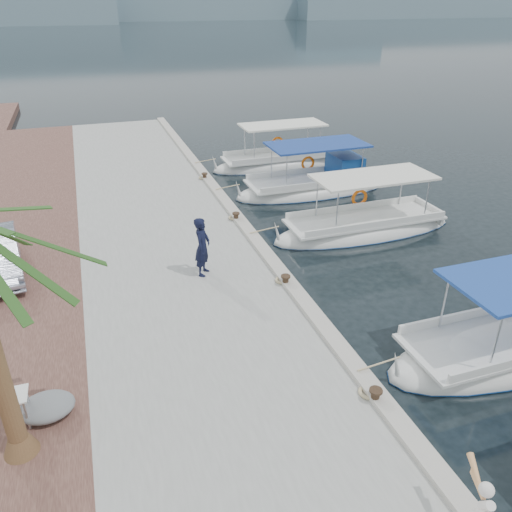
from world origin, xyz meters
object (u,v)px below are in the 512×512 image
Objects in this scene: fishing_caique_d at (314,188)px; fisherman at (202,247)px; fishing_caique_b at (510,349)px; fishing_caique_c at (364,229)px; fishing_caique_e at (279,164)px.

fishing_caique_d is 3.99× the size of fisherman.
fishing_caique_b is 0.96× the size of fishing_caique_d.
fishing_caique_c is 4.03× the size of fisherman.
fisherman is at bearing -121.53° from fishing_caique_e.
fishing_caique_c and fishing_caique_d have the same top height.
fishing_caique_b is at bearing -90.40° from fishing_caique_e.
fishing_caique_b and fishing_caique_c have the same top height.
fishing_caique_e is at bearing 92.00° from fishing_caique_d.
fishing_caique_d is at bearing -88.00° from fishing_caique_e.
fishing_caique_b is 0.95× the size of fishing_caique_c.
fishing_caique_b and fishing_caique_e have the same top height.
fisherman is (-6.80, -6.75, 1.23)m from fishing_caique_d.
fisherman is (-6.73, -2.03, 1.29)m from fishing_caique_c.
fisherman is (-6.54, 5.63, 1.29)m from fishing_caique_b.
fishing_caique_e is 3.95× the size of fisherman.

